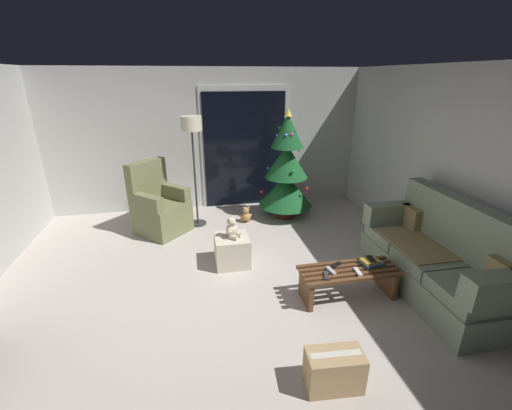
{
  "coord_description": "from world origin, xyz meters",
  "views": [
    {
      "loc": [
        -0.37,
        -3.1,
        2.35
      ],
      "look_at": [
        0.4,
        0.7,
        0.85
      ],
      "focal_mm": 23.48,
      "sensor_mm": 36.0,
      "label": 1
    }
  ],
  "objects_px": {
    "remote_black": "(335,265)",
    "christmas_tree": "(286,171)",
    "coffee_table": "(348,278)",
    "remote_graphite": "(326,276)",
    "ottoman": "(232,250)",
    "remote_silver": "(331,271)",
    "book_stack": "(371,262)",
    "teddy_bear_honey_by_tree": "(246,215)",
    "armchair": "(159,208)",
    "cardboard_box_taped_mid_floor": "(334,370)",
    "teddy_bear_cream": "(232,229)",
    "couch": "(438,260)",
    "cell_phone": "(371,259)",
    "floor_lamp": "(192,135)",
    "remote_white": "(358,272)"
  },
  "relations": [
    {
      "from": "remote_graphite",
      "to": "armchair",
      "type": "distance_m",
      "value": 2.95
    },
    {
      "from": "remote_white",
      "to": "teddy_bear_cream",
      "type": "height_order",
      "value": "teddy_bear_cream"
    },
    {
      "from": "cardboard_box_taped_mid_floor",
      "to": "remote_black",
      "type": "bearing_deg",
      "value": 66.26
    },
    {
      "from": "teddy_bear_honey_by_tree",
      "to": "cell_phone",
      "type": "bearing_deg",
      "value": -64.87
    },
    {
      "from": "remote_black",
      "to": "christmas_tree",
      "type": "height_order",
      "value": "christmas_tree"
    },
    {
      "from": "remote_black",
      "to": "teddy_bear_cream",
      "type": "bearing_deg",
      "value": 21.21
    },
    {
      "from": "armchair",
      "to": "cardboard_box_taped_mid_floor",
      "type": "distance_m",
      "value": 3.63
    },
    {
      "from": "cardboard_box_taped_mid_floor",
      "to": "remote_graphite",
      "type": "bearing_deg",
      "value": 71.63
    },
    {
      "from": "remote_white",
      "to": "teddy_bear_cream",
      "type": "relative_size",
      "value": 0.55
    },
    {
      "from": "christmas_tree",
      "to": "teddy_bear_honey_by_tree",
      "type": "xyz_separation_m",
      "value": [
        -0.72,
        -0.11,
        -0.71
      ]
    },
    {
      "from": "remote_silver",
      "to": "book_stack",
      "type": "xyz_separation_m",
      "value": [
        0.5,
        0.05,
        0.02
      ]
    },
    {
      "from": "remote_silver",
      "to": "teddy_bear_cream",
      "type": "height_order",
      "value": "teddy_bear_cream"
    },
    {
      "from": "couch",
      "to": "book_stack",
      "type": "height_order",
      "value": "couch"
    },
    {
      "from": "remote_black",
      "to": "coffee_table",
      "type": "bearing_deg",
      "value": -157.03
    },
    {
      "from": "teddy_bear_cream",
      "to": "cardboard_box_taped_mid_floor",
      "type": "distance_m",
      "value": 2.14
    },
    {
      "from": "floor_lamp",
      "to": "ottoman",
      "type": "xyz_separation_m",
      "value": [
        0.4,
        -1.39,
        -1.31
      ]
    },
    {
      "from": "cell_phone",
      "to": "cardboard_box_taped_mid_floor",
      "type": "height_order",
      "value": "cell_phone"
    },
    {
      "from": "couch",
      "to": "remote_graphite",
      "type": "distance_m",
      "value": 1.36
    },
    {
      "from": "cell_phone",
      "to": "teddy_bear_honey_by_tree",
      "type": "relative_size",
      "value": 0.5
    },
    {
      "from": "christmas_tree",
      "to": "ottoman",
      "type": "relative_size",
      "value": 4.24
    },
    {
      "from": "remote_graphite",
      "to": "remote_black",
      "type": "distance_m",
      "value": 0.26
    },
    {
      "from": "book_stack",
      "to": "teddy_bear_honey_by_tree",
      "type": "xyz_separation_m",
      "value": [
        -1.05,
        2.24,
        -0.27
      ]
    },
    {
      "from": "remote_white",
      "to": "teddy_bear_cream",
      "type": "distance_m",
      "value": 1.62
    },
    {
      "from": "couch",
      "to": "coffee_table",
      "type": "relative_size",
      "value": 1.78
    },
    {
      "from": "coffee_table",
      "to": "remote_white",
      "type": "height_order",
      "value": "remote_white"
    },
    {
      "from": "couch",
      "to": "remote_graphite",
      "type": "xyz_separation_m",
      "value": [
        -1.36,
        -0.02,
        -0.03
      ]
    },
    {
      "from": "cardboard_box_taped_mid_floor",
      "to": "coffee_table",
      "type": "bearing_deg",
      "value": 59.36
    },
    {
      "from": "armchair",
      "to": "floor_lamp",
      "type": "height_order",
      "value": "floor_lamp"
    },
    {
      "from": "cell_phone",
      "to": "teddy_bear_honey_by_tree",
      "type": "height_order",
      "value": "cell_phone"
    },
    {
      "from": "coffee_table",
      "to": "floor_lamp",
      "type": "relative_size",
      "value": 0.62
    },
    {
      "from": "armchair",
      "to": "floor_lamp",
      "type": "xyz_separation_m",
      "value": [
        0.59,
        0.16,
        1.1
      ]
    },
    {
      "from": "teddy_bear_honey_by_tree",
      "to": "cardboard_box_taped_mid_floor",
      "type": "relative_size",
      "value": 0.61
    },
    {
      "from": "book_stack",
      "to": "armchair",
      "type": "height_order",
      "value": "armchair"
    },
    {
      "from": "remote_silver",
      "to": "christmas_tree",
      "type": "relative_size",
      "value": 0.08
    },
    {
      "from": "remote_graphite",
      "to": "cardboard_box_taped_mid_floor",
      "type": "distance_m",
      "value": 1.06
    },
    {
      "from": "floor_lamp",
      "to": "teddy_bear_cream",
      "type": "xyz_separation_m",
      "value": [
        0.41,
        -1.4,
        -0.99
      ]
    },
    {
      "from": "coffee_table",
      "to": "armchair",
      "type": "xyz_separation_m",
      "value": [
        -2.16,
        2.21,
        0.16
      ]
    },
    {
      "from": "remote_graphite",
      "to": "cardboard_box_taped_mid_floor",
      "type": "xyz_separation_m",
      "value": [
        -0.33,
        -0.98,
        -0.21
      ]
    },
    {
      "from": "coffee_table",
      "to": "christmas_tree",
      "type": "xyz_separation_m",
      "value": [
        -0.04,
        2.4,
        0.59
      ]
    },
    {
      "from": "remote_white",
      "to": "armchair",
      "type": "relative_size",
      "value": 0.14
    },
    {
      "from": "remote_black",
      "to": "teddy_bear_cream",
      "type": "height_order",
      "value": "teddy_bear_cream"
    },
    {
      "from": "book_stack",
      "to": "armchair",
      "type": "xyz_separation_m",
      "value": [
        -2.45,
        2.16,
        0.01
      ]
    },
    {
      "from": "cell_phone",
      "to": "christmas_tree",
      "type": "height_order",
      "value": "christmas_tree"
    },
    {
      "from": "book_stack",
      "to": "teddy_bear_honey_by_tree",
      "type": "height_order",
      "value": "book_stack"
    },
    {
      "from": "remote_silver",
      "to": "cardboard_box_taped_mid_floor",
      "type": "bearing_deg",
      "value": 59.83
    },
    {
      "from": "teddy_bear_honey_by_tree",
      "to": "cardboard_box_taped_mid_floor",
      "type": "xyz_separation_m",
      "value": [
        0.12,
        -3.36,
        0.04
      ]
    },
    {
      "from": "couch",
      "to": "remote_silver",
      "type": "relative_size",
      "value": 12.53
    },
    {
      "from": "armchair",
      "to": "teddy_bear_honey_by_tree",
      "type": "height_order",
      "value": "armchair"
    },
    {
      "from": "book_stack",
      "to": "couch",
      "type": "bearing_deg",
      "value": -9.07
    },
    {
      "from": "christmas_tree",
      "to": "teddy_bear_cream",
      "type": "height_order",
      "value": "christmas_tree"
    }
  ]
}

